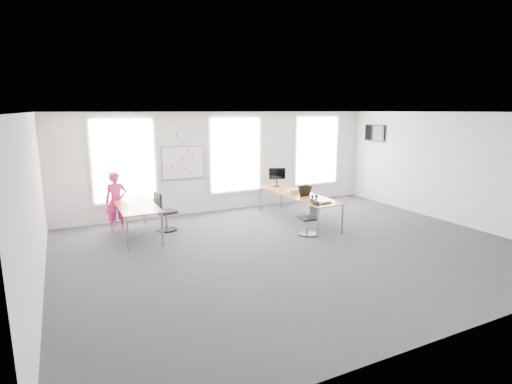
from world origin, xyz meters
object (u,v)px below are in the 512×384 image
desk_left (136,206)px  person (116,201)px  chair_left (164,214)px  chair_right (309,220)px  keyboard (322,203)px  headphones (314,196)px  desk_right (297,195)px  monitor (277,175)px

desk_left → person: bearing=116.5°
chair_left → person: (-1.07, 0.58, 0.32)m
desk_left → chair_left: (0.71, 0.14, -0.30)m
desk_left → chair_right: bearing=-24.9°
person → chair_right: bearing=-29.6°
chair_left → keyboard: chair_left is taller
person → headphones: person is taller
chair_right → person: size_ratio=0.57×
desk_right → person: 4.80m
desk_right → chair_left: (-3.55, 0.72, -0.28)m
chair_left → person: size_ratio=0.66×
person → desk_right: bearing=-14.5°
desk_left → person: 0.80m
person → chair_left: bearing=-27.1°
desk_left → person: size_ratio=1.46×
keyboard → chair_left: bearing=134.9°
desk_right → desk_left: bearing=172.3°
chair_right → keyboard: (0.29, -0.10, 0.40)m
chair_left → headphones: chair_left is taller
desk_right → headphones: 0.67m
chair_left → headphones: bearing=-119.6°
desk_right → chair_right: chair_right is taller
chair_left → monitor: 3.65m
desk_left → chair_left: chair_left is taller
desk_left → chair_right: chair_right is taller
desk_left → monitor: bearing=8.0°
person → desk_left: bearing=-62.3°
desk_left → headphones: (4.37, -1.24, 0.08)m
desk_right → chair_left: 3.64m
person → keyboard: (4.51, -2.61, 0.03)m
monitor → desk_left: bearing=-154.4°
chair_left → keyboard: 4.01m
chair_right → person: person is taller
keyboard → person: bearing=135.4°
person → monitor: (4.63, -0.12, 0.36)m
chair_left → monitor: monitor is taller
desk_left → keyboard: size_ratio=4.51×
monitor → headphones: bearing=-69.4°
desk_right → keyboard: size_ratio=6.46×
headphones → monitor: 1.86m
chair_right → headphones: bearing=144.6°
desk_right → chair_left: bearing=168.5°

